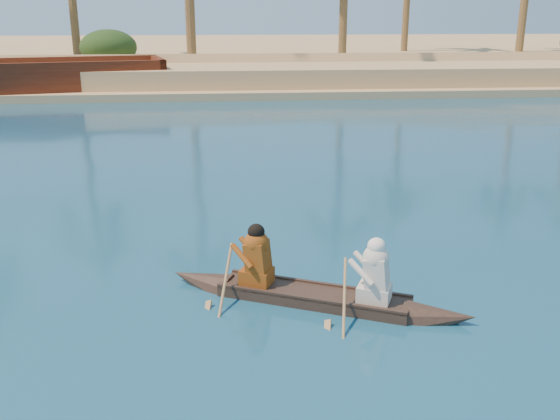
{
  "coord_description": "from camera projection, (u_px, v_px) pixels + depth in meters",
  "views": [
    {
      "loc": [
        4.65,
        -7.2,
        3.94
      ],
      "look_at": [
        5.55,
        2.52,
        0.84
      ],
      "focal_mm": 40.0,
      "sensor_mm": 36.0,
      "label": 1
    }
  ],
  "objects": [
    {
      "name": "sandy_embankment",
      "position": [
        164.0,
        55.0,
        51.95
      ],
      "size": [
        150.0,
        51.0,
        1.5
      ],
      "color": "tan",
      "rests_on": "ground"
    },
    {
      "name": "shrub_cluster",
      "position": [
        142.0,
        61.0,
        37.15
      ],
      "size": [
        100.0,
        6.0,
        2.4
      ],
      "primitive_type": null,
      "color": "#213914",
      "rests_on": "ground"
    },
    {
      "name": "canoe",
      "position": [
        314.0,
        286.0,
        8.82
      ],
      "size": [
        4.3,
        2.41,
        1.23
      ],
      "rotation": [
        0.0,
        0.0,
        -0.43
      ],
      "color": "#3C2A20",
      "rests_on": "ground"
    },
    {
      "name": "barge_mid",
      "position": [
        33.0,
        82.0,
        30.3
      ],
      "size": [
        13.02,
        6.73,
        2.07
      ],
      "rotation": [
        0.0,
        0.0,
        0.22
      ],
      "color": "#5C2813",
      "rests_on": "ground"
    }
  ]
}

